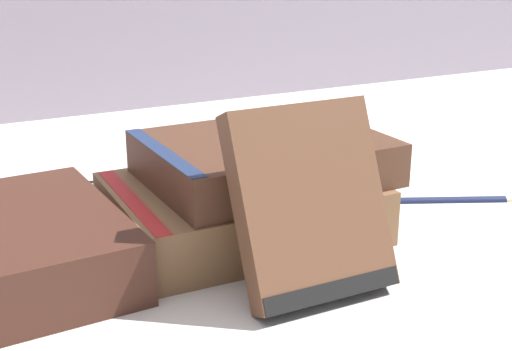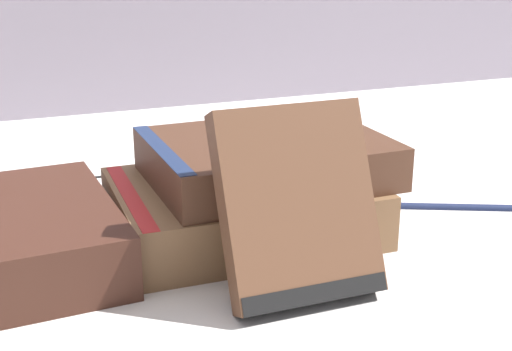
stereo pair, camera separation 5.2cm
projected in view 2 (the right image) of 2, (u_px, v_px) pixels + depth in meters
ground_plane at (242, 233)px, 0.58m from camera, size 3.00×3.00×0.00m
book_flat_bottom at (241, 208)px, 0.57m from camera, size 0.20×0.15×0.04m
book_flat_top at (259, 158)px, 0.56m from camera, size 0.18×0.14×0.04m
book_leaning_front at (299, 211)px, 0.46m from camera, size 0.10×0.07×0.13m
pocket_watch at (334, 136)px, 0.55m from camera, size 0.05×0.05×0.01m
reading_glasses at (130, 183)px, 0.69m from camera, size 0.12×0.08×0.00m
fountain_pen at (463, 204)px, 0.62m from camera, size 0.13×0.06×0.01m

